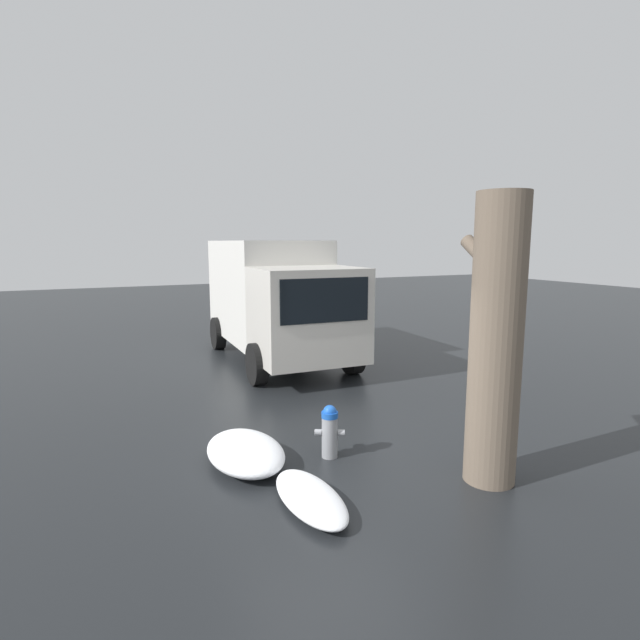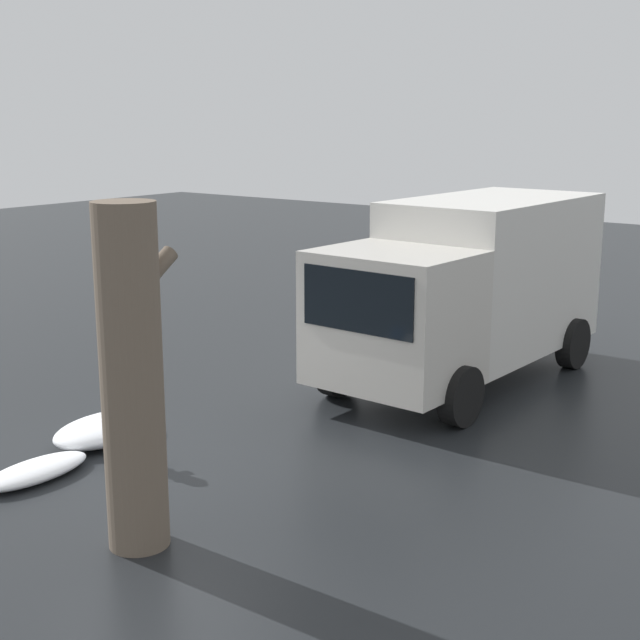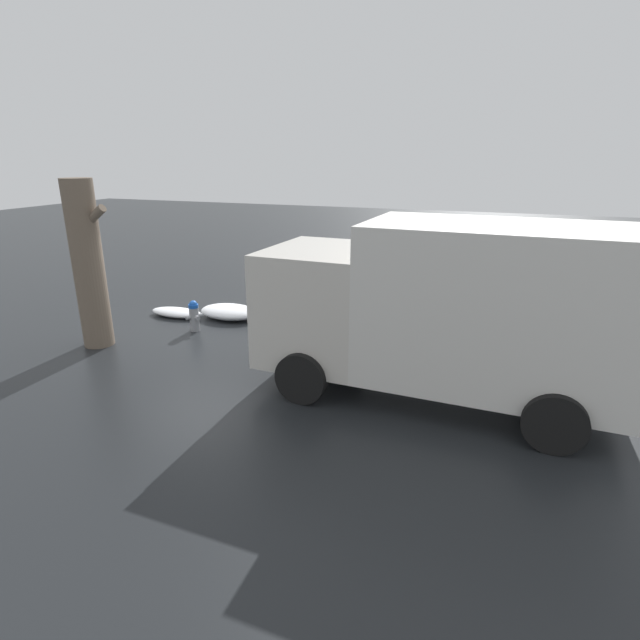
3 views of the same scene
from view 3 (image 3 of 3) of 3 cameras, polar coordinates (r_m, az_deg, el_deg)
name	(u,v)px [view 3 (image 3 of 3)]	position (r m, az deg, el deg)	size (l,w,h in m)	color
ground_plane	(195,331)	(12.46, -14.05, -1.18)	(60.00, 60.00, 0.00)	black
fire_hydrant	(194,315)	(12.33, -14.18, 0.52)	(0.35, 0.42, 0.76)	gray
tree_trunk	(88,265)	(11.79, -24.95, 5.75)	(0.97, 0.64, 3.60)	#6B5B4C
delivery_truck	(444,307)	(8.58, 14.01, 1.49)	(6.07, 2.71, 3.04)	beige
snow_pile_by_hydrant	(229,312)	(13.16, -10.32, 0.94)	(1.58, 0.99, 0.35)	white
snow_pile_curbside	(177,312)	(13.65, -16.06, 0.84)	(1.48, 0.63, 0.21)	white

